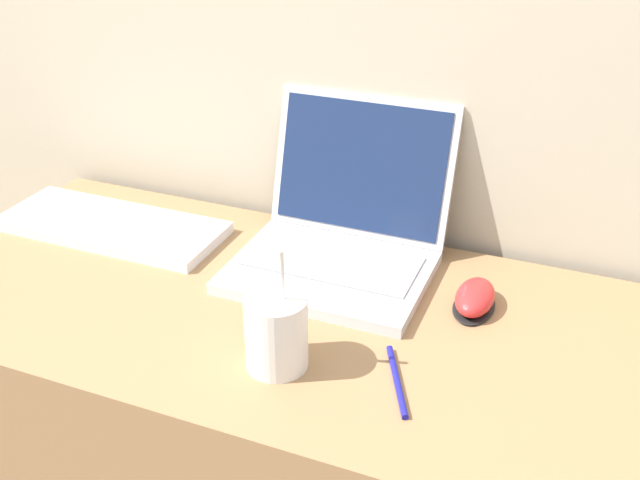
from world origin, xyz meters
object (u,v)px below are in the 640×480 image
drink_cup (276,331)px  external_keyboard (112,226)px  pen (397,381)px  laptop (342,231)px  computer_mouse (475,298)px

drink_cup → external_keyboard: (-0.45, 0.24, -0.05)m
drink_cup → external_keyboard: bearing=151.7°
drink_cup → pen: (0.17, 0.02, -0.05)m
laptop → external_keyboard: 0.44m
drink_cup → computer_mouse: size_ratio=1.76×
laptop → computer_mouse: 0.25m
drink_cup → external_keyboard: size_ratio=0.46×
drink_cup → pen: size_ratio=1.42×
external_keyboard → pen: 0.66m
laptop → computer_mouse: (0.24, -0.06, -0.04)m
pen → laptop: bearing=123.7°
drink_cup → laptop: bearing=93.5°
computer_mouse → external_keyboard: computer_mouse is taller
drink_cup → pen: bearing=8.1°
laptop → external_keyboard: size_ratio=0.77×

